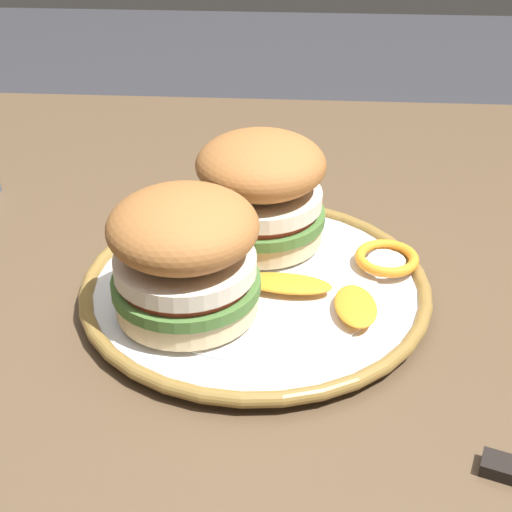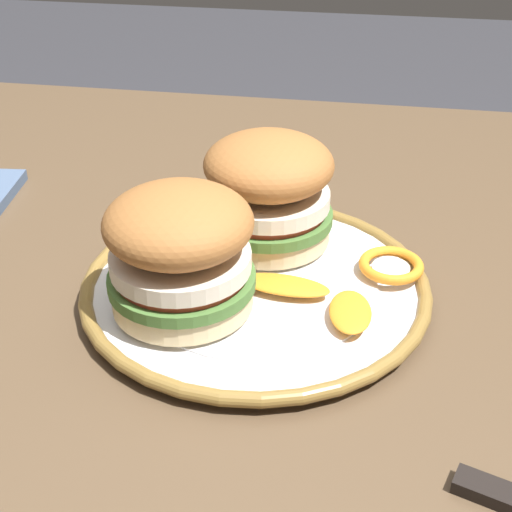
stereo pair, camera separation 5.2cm
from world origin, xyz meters
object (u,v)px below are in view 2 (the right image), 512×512
sandwich_half_left (180,249)px  sandwich_half_right (264,188)px  dinner_plate (256,286)px  dining_table (265,347)px

sandwich_half_left → sandwich_half_right: (0.05, 0.11, 0.00)m
dinner_plate → sandwich_half_right: bearing=93.9°
sandwich_half_left → sandwich_half_right: 0.12m
dining_table → sandwich_half_left: sandwich_half_left is taller
dinner_plate → sandwich_half_left: 0.09m
dining_table → sandwich_half_right: size_ratio=8.41×
dinner_plate → sandwich_half_left: (-0.05, -0.05, 0.06)m
sandwich_half_right → sandwich_half_left: bearing=-112.4°
sandwich_half_right → dining_table: bearing=-72.2°
dining_table → dinner_plate: dinner_plate is taller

